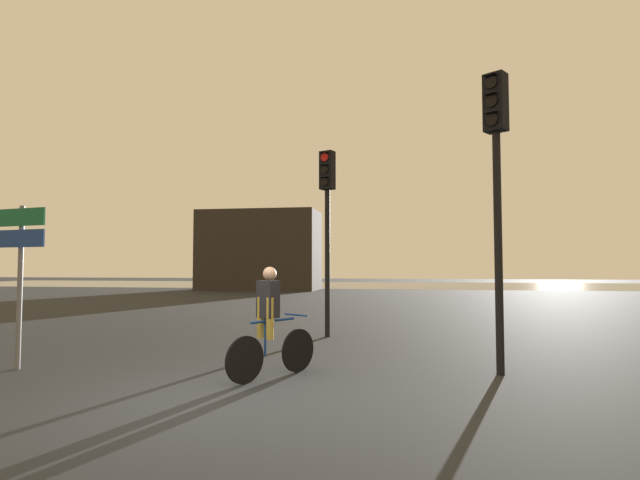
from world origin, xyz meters
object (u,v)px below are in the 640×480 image
Objects in this scene: traffic_light_near_right at (497,164)px; direction_sign_post at (19,256)px; traffic_light_center at (327,207)px; cyclist at (270,322)px; distant_building at (260,250)px.

traffic_light_near_right reaches higher than direction_sign_post.
traffic_light_center reaches higher than direction_sign_post.
traffic_light_center is at bearing 120.05° from cyclist.
distant_building is at bearing -70.77° from direction_sign_post.
distant_building reaches higher than traffic_light_near_right.
direction_sign_post is at bearing 65.89° from traffic_light_center.
direction_sign_post is (-4.31, -4.40, -1.22)m from traffic_light_center.
cyclist is at bearing -73.46° from distant_building.
traffic_light_center is at bearing -69.97° from distant_building.
traffic_light_center is (8.05, -22.09, 0.28)m from distant_building.
distant_building reaches higher than cyclist.
distant_building reaches higher than traffic_light_center.
distant_building is at bearing -31.04° from traffic_light_near_right.
direction_sign_post reaches higher than cyclist.
direction_sign_post is 1.60× the size of cyclist.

